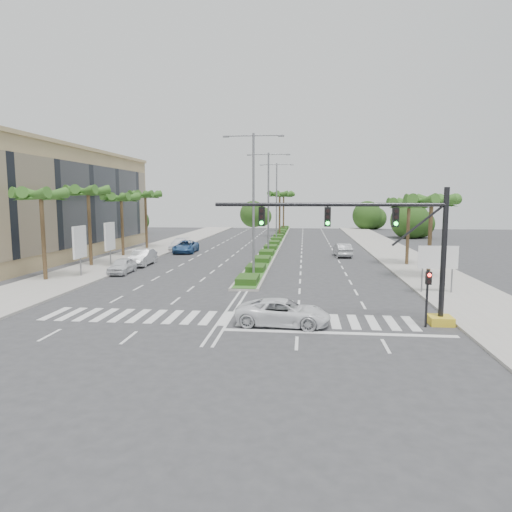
{
  "coord_description": "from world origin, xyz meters",
  "views": [
    {
      "loc": [
        4.27,
        -24.37,
        6.59
      ],
      "look_at": [
        1.25,
        4.17,
        3.0
      ],
      "focal_mm": 32.0,
      "sensor_mm": 36.0,
      "label": 1
    }
  ],
  "objects_px": {
    "car_parked_c": "(186,247)",
    "car_crossing": "(283,312)",
    "car_parked_a": "(122,266)",
    "car_parked_b": "(142,258)",
    "car_right": "(343,250)",
    "car_parked_d": "(179,245)"
  },
  "relations": [
    {
      "from": "car_parked_c",
      "to": "car_crossing",
      "type": "relative_size",
      "value": 1.1
    },
    {
      "from": "car_parked_a",
      "to": "car_crossing",
      "type": "height_order",
      "value": "car_parked_a"
    },
    {
      "from": "car_parked_a",
      "to": "car_parked_b",
      "type": "bearing_deg",
      "value": 88.42
    },
    {
      "from": "car_parked_b",
      "to": "car_right",
      "type": "distance_m",
      "value": 22.53
    },
    {
      "from": "car_parked_a",
      "to": "car_parked_c",
      "type": "relative_size",
      "value": 0.76
    },
    {
      "from": "car_parked_b",
      "to": "car_crossing",
      "type": "relative_size",
      "value": 0.98
    },
    {
      "from": "car_right",
      "to": "car_parked_a",
      "type": "bearing_deg",
      "value": 30.43
    },
    {
      "from": "car_parked_b",
      "to": "car_parked_d",
      "type": "height_order",
      "value": "car_parked_b"
    },
    {
      "from": "car_crossing",
      "to": "car_right",
      "type": "distance_m",
      "value": 30.14
    },
    {
      "from": "car_parked_b",
      "to": "car_crossing",
      "type": "xyz_separation_m",
      "value": [
        15.04,
        -20.32,
        -0.11
      ]
    },
    {
      "from": "car_parked_c",
      "to": "car_crossing",
      "type": "xyz_separation_m",
      "value": [
        13.49,
        -31.4,
        -0.07
      ]
    },
    {
      "from": "car_parked_c",
      "to": "car_crossing",
      "type": "distance_m",
      "value": 34.17
    },
    {
      "from": "car_parked_d",
      "to": "car_parked_b",
      "type": "bearing_deg",
      "value": -95.17
    },
    {
      "from": "car_crossing",
      "to": "car_right",
      "type": "xyz_separation_m",
      "value": [
        5.48,
        29.63,
        0.08
      ]
    },
    {
      "from": "car_parked_a",
      "to": "car_parked_d",
      "type": "height_order",
      "value": "car_parked_d"
    },
    {
      "from": "car_crossing",
      "to": "car_parked_b",
      "type": "bearing_deg",
      "value": 41.74
    },
    {
      "from": "car_parked_a",
      "to": "car_crossing",
      "type": "relative_size",
      "value": 0.83
    },
    {
      "from": "car_parked_a",
      "to": "car_parked_b",
      "type": "distance_m",
      "value": 5.06
    },
    {
      "from": "car_parked_a",
      "to": "car_right",
      "type": "relative_size",
      "value": 0.88
    },
    {
      "from": "car_parked_a",
      "to": "car_right",
      "type": "bearing_deg",
      "value": 33.45
    },
    {
      "from": "car_parked_a",
      "to": "car_right",
      "type": "height_order",
      "value": "car_right"
    },
    {
      "from": "car_parked_a",
      "to": "car_parked_c",
      "type": "xyz_separation_m",
      "value": [
        1.55,
        16.14,
        0.05
      ]
    }
  ]
}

